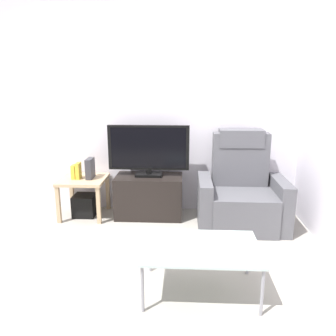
# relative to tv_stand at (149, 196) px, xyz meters

# --- Properties ---
(ground_plane) EXTENTS (6.40, 6.40, 0.00)m
(ground_plane) POSITION_rel_tv_stand_xyz_m (-0.03, -0.84, -0.26)
(ground_plane) COLOR #9E998E
(wall_back) EXTENTS (6.40, 0.06, 2.60)m
(wall_back) POSITION_rel_tv_stand_xyz_m (-0.03, 0.29, 1.04)
(wall_back) COLOR silver
(wall_back) RESTS_ON ground
(tv_stand) EXTENTS (0.80, 0.45, 0.51)m
(tv_stand) POSITION_rel_tv_stand_xyz_m (0.00, 0.00, 0.00)
(tv_stand) COLOR black
(tv_stand) RESTS_ON ground
(television) EXTENTS (0.97, 0.20, 0.61)m
(television) POSITION_rel_tv_stand_xyz_m (0.00, 0.02, 0.58)
(television) COLOR black
(television) RESTS_ON tv_stand
(recliner_armchair) EXTENTS (0.98, 0.78, 1.08)m
(recliner_armchair) POSITION_rel_tv_stand_xyz_m (1.08, -0.19, 0.12)
(recliner_armchair) COLOR #515156
(recliner_armchair) RESTS_ON ground
(side_table) EXTENTS (0.54, 0.54, 0.48)m
(side_table) POSITION_rel_tv_stand_xyz_m (-0.80, -0.03, 0.15)
(side_table) COLOR tan
(side_table) RESTS_ON ground
(subwoofer_box) EXTENTS (0.26, 0.26, 0.26)m
(subwoofer_box) POSITION_rel_tv_stand_xyz_m (-0.80, -0.03, -0.12)
(subwoofer_box) COLOR black
(subwoofer_box) RESTS_ON ground
(book_leftmost) EXTENTS (0.05, 0.11, 0.17)m
(book_leftmost) POSITION_rel_tv_stand_xyz_m (-0.90, -0.05, 0.31)
(book_leftmost) COLOR gold
(book_leftmost) RESTS_ON side_table
(book_middle) EXTENTS (0.05, 0.11, 0.20)m
(book_middle) POSITION_rel_tv_stand_xyz_m (-0.84, -0.05, 0.32)
(book_middle) COLOR gold
(book_middle) RESTS_ON side_table
(game_console) EXTENTS (0.07, 0.20, 0.24)m
(game_console) POSITION_rel_tv_stand_xyz_m (-0.71, -0.02, 0.35)
(game_console) COLOR #333338
(game_console) RESTS_ON side_table
(coffee_table) EXTENTS (0.90, 0.60, 0.39)m
(coffee_table) POSITION_rel_tv_stand_xyz_m (0.56, -1.53, 0.11)
(coffee_table) COLOR #B2C6C1
(coffee_table) RESTS_ON ground
(cell_phone) EXTENTS (0.09, 0.16, 0.01)m
(cell_phone) POSITION_rel_tv_stand_xyz_m (0.48, -1.57, 0.14)
(cell_phone) COLOR #B7B7BC
(cell_phone) RESTS_ON coffee_table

